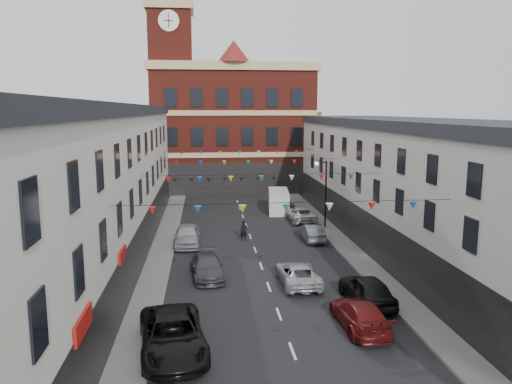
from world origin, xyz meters
name	(u,v)px	position (x,y,z in m)	size (l,w,h in m)	color
ground	(269,287)	(0.00, 0.00, 0.00)	(160.00, 160.00, 0.00)	black
pavement_left	(154,279)	(-6.90, 2.00, 0.07)	(1.80, 64.00, 0.15)	#605E5B
pavement_right	(371,271)	(6.90, 2.00, 0.07)	(1.80, 64.00, 0.15)	#605E5B
terrace_left	(62,199)	(-11.78, 1.00, 5.35)	(8.40, 56.00, 10.70)	silver
terrace_right	(455,200)	(11.78, 1.00, 4.85)	(8.40, 56.00, 9.70)	beige
civic_building	(232,127)	(0.00, 37.95, 8.14)	(20.60, 13.30, 18.50)	maroon
clock_tower	(171,72)	(-7.50, 35.00, 14.93)	(5.60, 5.60, 30.00)	maroon
distant_hill	(202,140)	(-4.00, 62.00, 5.00)	(40.00, 14.00, 10.00)	#2E4A22
street_lamp	(323,185)	(6.55, 14.00, 3.90)	(1.10, 0.36, 6.00)	black
car_left_c	(173,335)	(-5.15, -7.62, 0.81)	(2.70, 5.87, 1.63)	black
car_left_d	(207,267)	(-3.60, 2.13, 0.68)	(1.90, 4.66, 1.35)	#3F4147
car_left_e	(187,235)	(-5.10, 9.76, 0.81)	(1.92, 4.78, 1.63)	#9C9EA5
car_right_c	(360,315)	(3.60, -6.06, 0.69)	(1.93, 4.74, 1.38)	maroon
car_right_d	(367,290)	(4.90, -3.13, 0.80)	(1.90, 4.72, 1.61)	black
car_right_e	(312,232)	(4.79, 10.20, 0.67)	(1.43, 4.10, 1.35)	#54595D
car_right_f	(301,214)	(5.28, 17.17, 0.70)	(2.34, 5.07, 1.41)	silver
moving_car	(298,274)	(1.80, 0.28, 0.67)	(2.23, 4.83, 1.34)	#AAABB1
white_van	(278,201)	(3.80, 21.70, 1.13)	(1.96, 5.09, 2.25)	silver
pedestrian	(244,231)	(-0.64, 10.68, 0.83)	(0.61, 0.40, 1.66)	black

